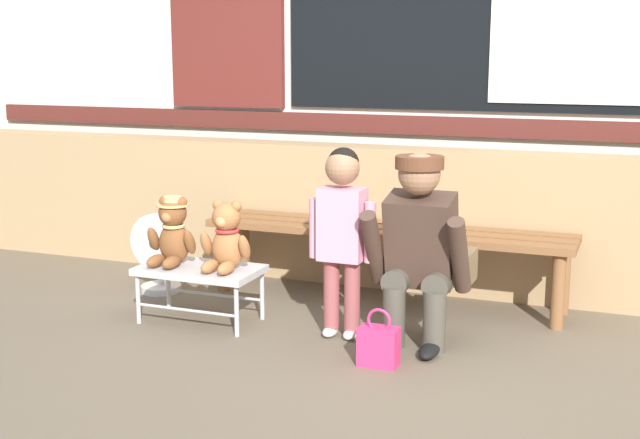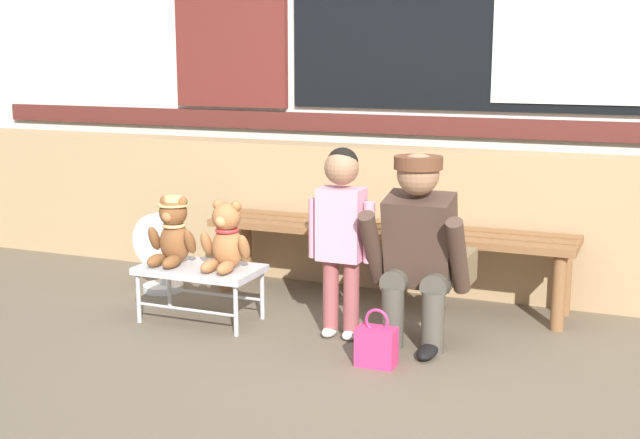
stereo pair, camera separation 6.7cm
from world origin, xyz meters
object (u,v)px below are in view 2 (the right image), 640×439
(teddy_bear_with_hat, at_px, (173,232))
(adult_crouching, at_px, (421,249))
(teddy_bear_plain, at_px, (226,238))
(small_display_bench, at_px, (200,272))
(handbag_on_ground, at_px, (376,346))
(floor_fan, at_px, (160,253))
(child_standing, at_px, (341,222))
(wooden_bench_long, at_px, (387,239))

(teddy_bear_with_hat, bearing_deg, adult_crouching, 3.38)
(teddy_bear_plain, relative_size, adult_crouching, 0.38)
(teddy_bear_with_hat, relative_size, adult_crouching, 0.38)
(small_display_bench, bearing_deg, handbag_on_ground, -14.12)
(teddy_bear_with_hat, bearing_deg, floor_fan, 130.94)
(small_display_bench, relative_size, child_standing, 0.67)
(handbag_on_ground, height_order, floor_fan, floor_fan)
(child_standing, bearing_deg, small_display_bench, -176.89)
(adult_crouching, height_order, handbag_on_ground, adult_crouching)
(small_display_bench, relative_size, teddy_bear_plain, 1.76)
(teddy_bear_with_hat, relative_size, handbag_on_ground, 1.34)
(floor_fan, bearing_deg, wooden_bench_long, 13.10)
(wooden_bench_long, xyz_separation_m, adult_crouching, (0.37, -0.62, 0.11))
(teddy_bear_with_hat, distance_m, child_standing, 0.95)
(small_display_bench, distance_m, teddy_bear_with_hat, 0.26)
(wooden_bench_long, bearing_deg, floor_fan, -166.90)
(teddy_bear_with_hat, relative_size, child_standing, 0.38)
(teddy_bear_plain, xyz_separation_m, adult_crouching, (1.02, 0.08, 0.02))
(child_standing, bearing_deg, teddy_bear_with_hat, -177.54)
(floor_fan, bearing_deg, child_standing, -15.42)
(teddy_bear_with_hat, distance_m, teddy_bear_plain, 0.32)
(adult_crouching, relative_size, handbag_on_ground, 3.49)
(small_display_bench, bearing_deg, wooden_bench_long, 40.95)
(handbag_on_ground, bearing_deg, adult_crouching, 74.00)
(teddy_bear_with_hat, height_order, floor_fan, teddy_bear_with_hat)
(teddy_bear_with_hat, height_order, handbag_on_ground, teddy_bear_with_hat)
(wooden_bench_long, distance_m, child_standing, 0.70)
(teddy_bear_with_hat, xyz_separation_m, floor_fan, (-0.34, 0.40, -0.23))
(teddy_bear_plain, relative_size, child_standing, 0.38)
(child_standing, relative_size, handbag_on_ground, 3.52)
(teddy_bear_plain, xyz_separation_m, child_standing, (0.62, 0.04, 0.13))
(adult_crouching, xyz_separation_m, handbag_on_ground, (-0.10, -0.35, -0.38))
(floor_fan, bearing_deg, handbag_on_ground, -22.92)
(child_standing, distance_m, floor_fan, 1.38)
(small_display_bench, xyz_separation_m, handbag_on_ground, (1.08, -0.27, -0.17))
(teddy_bear_plain, bearing_deg, teddy_bear_with_hat, 179.87)
(adult_crouching, bearing_deg, child_standing, -174.43)
(handbag_on_ground, bearing_deg, small_display_bench, 165.88)
(wooden_bench_long, relative_size, small_display_bench, 3.28)
(teddy_bear_plain, xyz_separation_m, handbag_on_ground, (0.92, -0.27, -0.37))
(small_display_bench, height_order, adult_crouching, adult_crouching)
(adult_crouching, bearing_deg, small_display_bench, -176.06)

